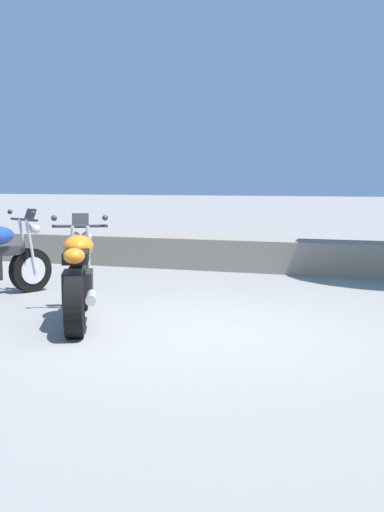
{
  "coord_description": "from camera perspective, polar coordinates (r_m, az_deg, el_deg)",
  "views": [
    {
      "loc": [
        2.16,
        -6.25,
        1.57
      ],
      "look_at": [
        -0.49,
        1.2,
        0.65
      ],
      "focal_mm": 45.5,
      "sensor_mm": 36.0,
      "label": 1
    }
  ],
  "objects": [
    {
      "name": "motorcycle_orange_centre",
      "position": [
        7.33,
        -9.96,
        -1.98
      ],
      "size": [
        1.13,
        1.92,
        1.18
      ],
      "color": "black",
      "rests_on": "ground"
    },
    {
      "name": "ground_plane",
      "position": [
        6.8,
        0.51,
        -6.72
      ],
      "size": [
        120.0,
        120.0,
        0.0
      ],
      "primitive_type": "plane",
      "color": "gray"
    },
    {
      "name": "stone_wall",
      "position": [
        11.33,
        8.46,
        0.0
      ],
      "size": [
        36.0,
        0.8,
        0.55
      ],
      "primitive_type": "cube",
      "color": "gray",
      "rests_on": "ground"
    }
  ]
}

